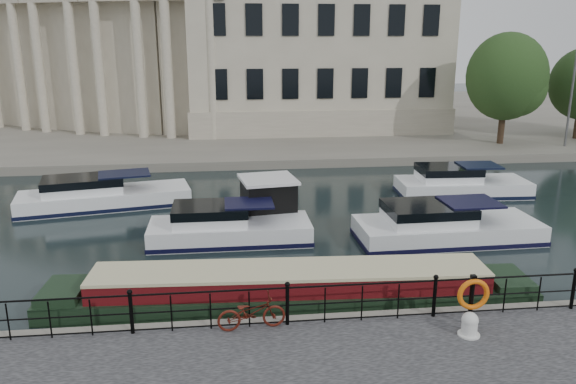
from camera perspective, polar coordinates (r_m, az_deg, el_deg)
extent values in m
plane|color=black|center=(17.49, -0.90, -11.33)|extent=(160.00, 160.00, 0.00)
cube|color=#6B665B|center=(55.08, -4.92, 7.50)|extent=(120.00, 42.00, 0.55)
cylinder|color=black|center=(15.13, -15.63, -11.81)|extent=(0.10, 0.10, 1.10)
sphere|color=black|center=(14.87, -15.80, -9.75)|extent=(0.14, 0.14, 0.14)
cylinder|color=black|center=(15.00, -0.06, -11.44)|extent=(0.10, 0.10, 1.10)
sphere|color=black|center=(14.73, -0.06, -9.36)|extent=(0.14, 0.14, 0.14)
cylinder|color=black|center=(15.90, 14.66, -10.34)|extent=(0.10, 0.10, 1.10)
sphere|color=black|center=(15.65, 14.81, -8.36)|extent=(0.14, 0.14, 0.14)
cylinder|color=black|center=(17.69, 27.00, -8.89)|extent=(0.10, 0.10, 1.10)
sphere|color=black|center=(17.46, 27.24, -7.09)|extent=(0.14, 0.14, 0.14)
cylinder|color=black|center=(14.78, -0.06, -9.72)|extent=(24.00, 0.05, 0.05)
cylinder|color=black|center=(15.00, -0.06, -11.44)|extent=(24.00, 0.04, 0.04)
cylinder|color=black|center=(15.22, -0.06, -13.02)|extent=(24.00, 0.04, 0.04)
cube|color=#ADA38C|center=(49.11, 2.37, 15.10)|extent=(20.00, 14.00, 14.00)
cube|color=#9E937F|center=(49.52, 2.29, 8.14)|extent=(20.30, 14.30, 2.00)
cube|color=#ADA38C|center=(44.63, -9.07, 12.95)|extent=(5.73, 4.06, 11.00)
cylinder|color=#ADA38C|center=(41.77, -7.73, 12.02)|extent=(0.70, 0.70, 9.80)
cylinder|color=#ADA38C|center=(42.66, -12.11, 11.89)|extent=(0.70, 0.70, 9.80)
cube|color=#ADA38C|center=(46.51, -15.26, 12.71)|extent=(5.90, 4.56, 11.00)
cylinder|color=#ADA38C|center=(43.50, -14.86, 11.79)|extent=(0.70, 0.70, 9.80)
cylinder|color=#ADA38C|center=(45.11, -18.63, 11.61)|extent=(0.70, 0.70, 9.80)
cube|color=#ADA38C|center=(49.38, -20.51, 12.42)|extent=(5.99, 4.99, 11.00)
cylinder|color=#ADA38C|center=(46.39, -20.90, 11.50)|extent=(0.70, 0.70, 9.80)
cylinder|color=#ADA38C|center=(48.57, -23.92, 11.33)|extent=(0.70, 0.70, 9.80)
cube|color=#ADA38C|center=(53.04, -24.65, 12.15)|extent=(5.99, 5.36, 11.00)
cylinder|color=#ADA38C|center=(50.18, -25.66, 11.23)|extent=(0.70, 0.70, 9.80)
cylinder|color=#59595B|center=(43.15, 26.92, 9.42)|extent=(0.16, 0.16, 8.00)
imported|color=#4D160D|center=(14.86, -3.73, -12.10)|extent=(1.84, 0.81, 0.94)
cylinder|color=silver|center=(15.37, 17.94, -12.97)|extent=(0.40, 0.40, 0.42)
sphere|color=silver|center=(15.28, 18.00, -12.28)|extent=(0.42, 0.42, 0.42)
cylinder|color=silver|center=(15.46, 17.88, -13.60)|extent=(0.56, 0.56, 0.04)
cylinder|color=black|center=(15.67, 18.12, -10.48)|extent=(0.11, 0.11, 1.37)
cube|color=black|center=(15.40, 18.34, -8.19)|extent=(0.14, 0.14, 0.09)
torus|color=orange|center=(15.51, 18.31, -9.84)|extent=(0.87, 0.14, 0.87)
cube|color=black|center=(17.42, 0.23, -11.07)|extent=(14.91, 2.73, 0.89)
cube|color=#530B0F|center=(17.14, 0.23, -9.13)|extent=(11.93, 2.28, 0.69)
cube|color=beige|center=(16.98, 0.23, -7.90)|extent=(11.93, 2.34, 0.10)
cube|color=#6B665B|center=(24.40, -2.00, -3.26)|extent=(3.45, 3.01, 0.26)
cube|color=black|center=(24.08, -2.02, -0.89)|extent=(2.35, 2.35, 1.86)
cube|color=silver|center=(23.83, -2.05, 1.30)|extent=(2.58, 2.58, 0.12)
cube|color=white|center=(22.61, -5.87, -4.48)|extent=(6.38, 2.41, 1.20)
cube|color=black|center=(22.64, -5.87, -4.67)|extent=(6.44, 2.44, 0.18)
cube|color=white|center=(22.34, -7.89, -2.49)|extent=(2.87, 1.97, 0.90)
cube|color=black|center=(22.21, -4.00, -1.14)|extent=(1.92, 1.68, 0.08)
cube|color=white|center=(23.50, 15.83, -4.22)|extent=(7.30, 2.94, 1.20)
cube|color=black|center=(23.53, 15.82, -4.40)|extent=(7.37, 2.97, 0.18)
cube|color=white|center=(22.91, 14.00, -2.36)|extent=(3.31, 2.34, 0.90)
cube|color=black|center=(23.46, 18.01, -0.97)|extent=(2.22, 1.99, 0.08)
cube|color=white|center=(28.37, -18.02, -1.02)|extent=(8.23, 3.96, 1.20)
cube|color=black|center=(28.39, -18.01, -1.17)|extent=(8.31, 4.00, 0.18)
cube|color=white|center=(28.18, -20.08, 0.48)|extent=(3.88, 2.67, 0.90)
cube|color=black|center=(28.03, -16.31, 1.79)|extent=(2.66, 2.15, 0.08)
cube|color=white|center=(30.35, 17.24, 0.11)|extent=(6.68, 2.85, 1.20)
cube|color=black|center=(30.37, 17.23, -0.04)|extent=(6.75, 2.88, 0.18)
cube|color=white|center=(29.87, 15.96, 1.65)|extent=(3.05, 2.22, 0.90)
cube|color=black|center=(30.32, 18.84, 2.59)|extent=(2.05, 1.87, 0.08)
cylinder|color=black|center=(42.73, 20.87, 6.31)|extent=(0.44, 0.44, 2.52)
ellipsoid|color=#1F3D13|center=(42.38, 21.32, 10.87)|extent=(5.47, 5.47, 6.05)
sphere|color=#1F3D13|center=(42.36, 22.20, 9.80)|extent=(4.03, 4.03, 4.03)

